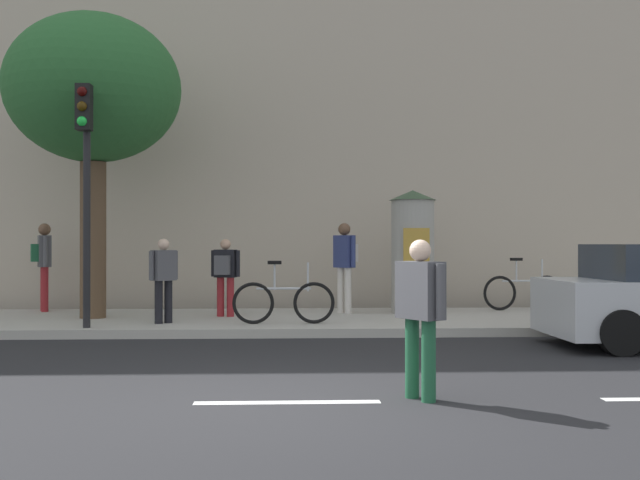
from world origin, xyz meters
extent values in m
plane|color=#232326|center=(0.00, 0.00, 0.00)|extent=(80.00, 80.00, 0.00)
cube|color=#B2ADA3|center=(0.00, 7.00, 0.07)|extent=(36.00, 4.00, 0.15)
cube|color=silver|center=(0.00, 0.00, 0.00)|extent=(1.80, 0.16, 0.01)
cube|color=#B7A893|center=(0.00, 12.00, 5.51)|extent=(36.00, 5.00, 11.01)
cylinder|color=black|center=(-3.30, 5.35, 1.76)|extent=(0.12, 0.12, 3.23)
cube|color=black|center=(-3.30, 5.17, 3.75)|extent=(0.24, 0.24, 0.75)
sphere|color=#390605|center=(-3.30, 5.04, 3.99)|extent=(0.16, 0.16, 0.16)
sphere|color=#3C2906|center=(-3.30, 5.04, 3.75)|extent=(0.16, 0.16, 0.16)
sphere|color=green|center=(-3.30, 5.04, 3.51)|extent=(0.16, 0.16, 0.16)
cylinder|color=#9E9B93|center=(2.51, 7.79, 1.28)|extent=(0.86, 0.86, 2.26)
cone|color=#334C33|center=(2.51, 7.79, 2.51)|extent=(0.94, 0.94, 0.20)
cube|color=#B78C33|center=(2.51, 7.36, 1.39)|extent=(0.51, 0.02, 0.90)
cylinder|color=brown|center=(-3.63, 7.04, 1.61)|extent=(0.48, 0.48, 2.91)
ellipsoid|color=#28602D|center=(-3.63, 7.04, 4.44)|extent=(3.25, 3.25, 2.76)
cylinder|color=#1E5938|center=(1.37, -0.02, 0.40)|extent=(0.14, 0.14, 0.80)
cylinder|color=#1E5938|center=(1.24, 0.19, 0.40)|extent=(0.14, 0.14, 0.80)
cube|color=#4C4C51|center=(1.31, 0.08, 1.08)|extent=(0.46, 0.54, 0.56)
cylinder|color=#4C4C51|center=(1.46, -0.17, 1.08)|extent=(0.09, 0.09, 0.54)
cylinder|color=#4C4C51|center=(1.16, 0.33, 1.08)|extent=(0.09, 0.09, 0.54)
sphere|color=beige|center=(1.31, 0.08, 1.47)|extent=(0.22, 0.22, 0.22)
cylinder|color=silver|center=(1.07, 7.88, 0.60)|extent=(0.14, 0.14, 0.91)
cylinder|color=silver|center=(1.20, 7.74, 0.60)|extent=(0.14, 0.14, 0.91)
cube|color=navy|center=(1.14, 7.81, 1.38)|extent=(0.44, 0.45, 0.64)
cylinder|color=navy|center=(0.98, 7.99, 1.38)|extent=(0.09, 0.09, 0.61)
cylinder|color=navy|center=(1.30, 7.64, 1.38)|extent=(0.09, 0.09, 0.61)
sphere|color=brown|center=(1.14, 7.81, 1.83)|extent=(0.25, 0.25, 0.25)
cube|color=silver|center=(1.27, 7.93, 1.35)|extent=(0.31, 0.31, 0.36)
cylinder|color=maroon|center=(-1.08, 7.18, 0.52)|extent=(0.14, 0.14, 0.75)
cylinder|color=maroon|center=(-1.27, 7.23, 0.52)|extent=(0.14, 0.14, 0.75)
cube|color=black|center=(-1.18, 7.20, 1.16)|extent=(0.44, 0.33, 0.53)
cylinder|color=black|center=(-0.94, 7.14, 1.16)|extent=(0.09, 0.09, 0.50)
cylinder|color=black|center=(-1.41, 7.26, 1.16)|extent=(0.09, 0.09, 0.50)
sphere|color=tan|center=(-1.18, 7.20, 1.52)|extent=(0.20, 0.20, 0.20)
cube|color=#4C4C51|center=(-1.22, 7.03, 1.13)|extent=(0.31, 0.22, 0.36)
cylinder|color=maroon|center=(-5.01, 8.57, 0.61)|extent=(0.14, 0.14, 0.91)
cylinder|color=maroon|center=(-4.93, 8.36, 0.61)|extent=(0.14, 0.14, 0.91)
cube|color=#4C4C51|center=(-4.97, 8.47, 1.38)|extent=(0.39, 0.51, 0.65)
cylinder|color=#4C4C51|center=(-5.07, 8.72, 1.38)|extent=(0.09, 0.09, 0.61)
cylinder|color=#4C4C51|center=(-4.87, 8.22, 1.38)|extent=(0.09, 0.09, 0.61)
sphere|color=brown|center=(-4.97, 8.47, 1.83)|extent=(0.25, 0.25, 0.25)
cube|color=#1E5938|center=(-5.14, 8.40, 1.35)|extent=(0.25, 0.32, 0.36)
cylinder|color=black|center=(-2.08, 6.06, 0.52)|extent=(0.14, 0.14, 0.74)
cylinder|color=black|center=(-2.22, 5.93, 0.52)|extent=(0.14, 0.14, 0.74)
cube|color=#4C4C51|center=(-2.15, 6.00, 1.16)|extent=(0.45, 0.44, 0.53)
cylinder|color=#4C4C51|center=(-1.97, 6.16, 1.16)|extent=(0.09, 0.09, 0.50)
cylinder|color=#4C4C51|center=(-2.33, 5.84, 1.16)|extent=(0.09, 0.09, 0.50)
sphere|color=beige|center=(-2.15, 6.00, 1.52)|extent=(0.20, 0.20, 0.20)
torus|color=black|center=(4.41, 8.27, 0.51)|extent=(0.72, 0.16, 0.72)
torus|color=black|center=(5.45, 8.42, 0.51)|extent=(0.72, 0.16, 0.72)
cylinder|color=silver|center=(4.93, 8.34, 0.76)|extent=(0.94, 0.17, 0.04)
cylinder|color=silver|center=(4.77, 8.32, 0.96)|extent=(0.04, 0.04, 0.45)
cylinder|color=silver|center=(5.34, 8.40, 0.96)|extent=(0.04, 0.04, 0.50)
cube|color=black|center=(4.77, 8.32, 1.21)|extent=(0.25, 0.13, 0.06)
torus|color=black|center=(-0.59, 5.81, 0.51)|extent=(0.72, 0.08, 0.72)
torus|color=black|center=(0.46, 5.83, 0.51)|extent=(0.72, 0.08, 0.72)
cylinder|color=silver|center=(-0.06, 5.82, 0.76)|extent=(0.95, 0.06, 0.04)
cylinder|color=silver|center=(-0.22, 5.82, 0.96)|extent=(0.04, 0.04, 0.45)
cylinder|color=silver|center=(0.36, 5.83, 0.96)|extent=(0.04, 0.04, 0.50)
cube|color=black|center=(-0.22, 5.82, 1.21)|extent=(0.24, 0.11, 0.06)
cylinder|color=black|center=(4.55, 2.86, 0.32)|extent=(0.64, 0.22, 0.64)
cylinder|color=black|center=(4.54, 4.64, 0.32)|extent=(0.64, 0.22, 0.64)
camera|label=1|loc=(0.00, -7.35, 1.53)|focal=42.80mm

